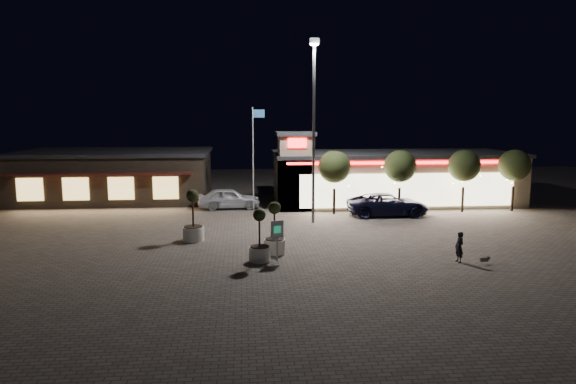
{
  "coord_description": "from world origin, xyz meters",
  "views": [
    {
      "loc": [
        -2.81,
        -26.54,
        7.27
      ],
      "look_at": [
        0.08,
        6.0,
        2.46
      ],
      "focal_mm": 32.0,
      "sensor_mm": 36.0,
      "label": 1
    }
  ],
  "objects": [
    {
      "name": "planter_left",
      "position": [
        -5.76,
        3.38,
        0.95
      ],
      "size": [
        1.25,
        1.25,
        3.08
      ],
      "color": "white",
      "rests_on": "ground"
    },
    {
      "name": "floodlight_pole",
      "position": [
        2.0,
        8.0,
        7.02
      ],
      "size": [
        0.6,
        0.4,
        12.38
      ],
      "color": "gray",
      "rests_on": "ground"
    },
    {
      "name": "string_tree_a",
      "position": [
        4.0,
        11.0,
        3.56
      ],
      "size": [
        2.42,
        2.42,
        4.79
      ],
      "color": "#332319",
      "rests_on": "ground"
    },
    {
      "name": "string_tree_c",
      "position": [
        14.0,
        11.0,
        3.56
      ],
      "size": [
        2.42,
        2.42,
        4.79
      ],
      "color": "#332319",
      "rests_on": "ground"
    },
    {
      "name": "pedestrian",
      "position": [
        7.98,
        -2.35,
        0.78
      ],
      "size": [
        0.45,
        0.62,
        1.56
      ],
      "primitive_type": "imported",
      "rotation": [
        0.0,
        0.0,
        -1.42
      ],
      "color": "black",
      "rests_on": "ground"
    },
    {
      "name": "valet_sign",
      "position": [
        -1.11,
        -1.19,
        1.44
      ],
      "size": [
        0.67,
        0.24,
        2.06
      ],
      "color": "gray",
      "rests_on": "ground"
    },
    {
      "name": "flagpole",
      "position": [
        -1.9,
        13.0,
        4.74
      ],
      "size": [
        0.95,
        0.1,
        8.0
      ],
      "color": "white",
      "rests_on": "ground"
    },
    {
      "name": "dog",
      "position": [
        9.15,
        -2.81,
        0.27
      ],
      "size": [
        0.51,
        0.18,
        0.27
      ],
      "color": "#59514C",
      "rests_on": "ground"
    },
    {
      "name": "string_tree_b",
      "position": [
        9.0,
        11.0,
        3.56
      ],
      "size": [
        2.42,
        2.42,
        4.79
      ],
      "color": "#332319",
      "rests_on": "ground"
    },
    {
      "name": "retail_building",
      "position": [
        9.51,
        15.82,
        2.21
      ],
      "size": [
        20.4,
        8.4,
        6.1
      ],
      "color": "tan",
      "rests_on": "ground"
    },
    {
      "name": "planter_mid",
      "position": [
        -2.01,
        -1.24,
        0.84
      ],
      "size": [
        1.1,
        1.1,
        2.71
      ],
      "color": "white",
      "rests_on": "ground"
    },
    {
      "name": "white_sedan",
      "position": [
        -3.94,
        14.0,
        0.83
      ],
      "size": [
        5.06,
        2.44,
        1.67
      ],
      "primitive_type": "imported",
      "rotation": [
        0.0,
        0.0,
        1.67
      ],
      "color": "silver",
      "rests_on": "ground"
    },
    {
      "name": "string_tree_d",
      "position": [
        18.0,
        11.0,
        3.56
      ],
      "size": [
        2.42,
        2.42,
        4.79
      ],
      "color": "#332319",
      "rests_on": "ground"
    },
    {
      "name": "planter_right",
      "position": [
        -1.16,
        0.17,
        0.87
      ],
      "size": [
        1.15,
        1.15,
        2.82
      ],
      "color": "white",
      "rests_on": "ground"
    },
    {
      "name": "pickup_truck",
      "position": [
        7.88,
        10.07,
        0.83
      ],
      "size": [
        6.01,
        2.78,
        1.67
      ],
      "primitive_type": "imported",
      "rotation": [
        0.0,
        0.0,
        1.57
      ],
      "color": "black",
      "rests_on": "ground"
    },
    {
      "name": "restaurant_building",
      "position": [
        -14.0,
        19.97,
        2.16
      ],
      "size": [
        16.4,
        11.0,
        4.3
      ],
      "color": "#382D23",
      "rests_on": "ground"
    },
    {
      "name": "ground",
      "position": [
        0.0,
        0.0,
        0.0
      ],
      "size": [
        90.0,
        90.0,
        0.0
      ],
      "primitive_type": "plane",
      "color": "#6E6359",
      "rests_on": "ground"
    }
  ]
}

